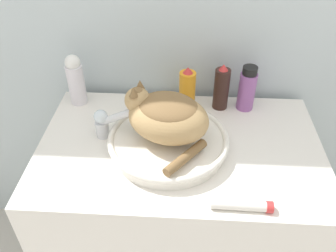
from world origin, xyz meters
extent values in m
cube|color=white|center=(0.00, 0.29, 0.40)|extent=(0.93, 0.58, 0.81)
cylinder|color=white|center=(-0.04, 0.27, 0.83)|extent=(0.36, 0.36, 0.04)
torus|color=white|center=(-0.04, 0.27, 0.85)|extent=(0.38, 0.38, 0.02)
ellipsoid|color=tan|center=(-0.04, 0.27, 0.93)|extent=(0.30, 0.26, 0.14)
ellipsoid|color=brown|center=(-0.04, 0.27, 0.97)|extent=(0.23, 0.20, 0.06)
sphere|color=tan|center=(-0.13, 0.30, 0.97)|extent=(0.08, 0.08, 0.08)
sphere|color=brown|center=(-0.13, 0.30, 0.99)|extent=(0.04, 0.04, 0.04)
cone|color=brown|center=(-0.13, 0.33, 1.01)|extent=(0.03, 0.03, 0.03)
cone|color=brown|center=(-0.14, 0.28, 1.01)|extent=(0.03, 0.03, 0.03)
cylinder|color=brown|center=(0.02, 0.16, 0.87)|extent=(0.13, 0.15, 0.03)
cylinder|color=silver|center=(-0.26, 0.32, 0.84)|extent=(0.04, 0.04, 0.06)
cylinder|color=silver|center=(-0.20, 0.31, 0.90)|extent=(0.13, 0.05, 0.09)
sphere|color=silver|center=(-0.26, 0.32, 0.89)|extent=(0.05, 0.05, 0.05)
cylinder|color=silver|center=(-0.39, 0.52, 0.88)|extent=(0.06, 0.06, 0.15)
sphere|color=white|center=(-0.39, 0.52, 0.97)|extent=(0.06, 0.06, 0.06)
cylinder|color=#331E19|center=(0.14, 0.52, 0.88)|extent=(0.06, 0.06, 0.16)
cone|color=red|center=(0.14, 0.52, 0.97)|extent=(0.03, 0.03, 0.02)
cylinder|color=orange|center=(0.02, 0.52, 0.88)|extent=(0.06, 0.06, 0.14)
cone|color=red|center=(0.02, 0.52, 0.96)|extent=(0.04, 0.04, 0.02)
cylinder|color=#93569E|center=(0.23, 0.52, 0.88)|extent=(0.06, 0.06, 0.14)
cylinder|color=black|center=(0.23, 0.52, 0.96)|extent=(0.05, 0.05, 0.03)
cylinder|color=silver|center=(0.16, 0.04, 0.82)|extent=(0.15, 0.03, 0.03)
cylinder|color=red|center=(0.25, 0.04, 0.82)|extent=(0.02, 0.03, 0.03)
camera|label=1|loc=(0.01, -0.58, 1.58)|focal=38.00mm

